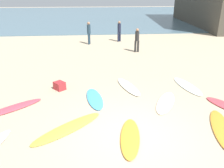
{
  "coord_description": "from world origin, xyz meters",
  "views": [
    {
      "loc": [
        -1.17,
        -5.81,
        4.01
      ],
      "look_at": [
        -0.3,
        3.32,
        0.3
      ],
      "focal_mm": 37.07,
      "sensor_mm": 36.0,
      "label": 1
    }
  ],
  "objects_px": {
    "surfboard_0": "(222,129)",
    "beachgoer_near": "(119,30)",
    "beachgoer_mid": "(137,39)",
    "beachgoer_far": "(89,32)",
    "surfboard_7": "(128,86)",
    "beach_cooler": "(60,86)",
    "surfboard_4": "(68,128)",
    "surfboard_6": "(187,86)",
    "surfboard_1": "(13,108)",
    "surfboard_3": "(95,98)",
    "surfboard_8": "(130,137)",
    "surfboard_2": "(166,102)"
  },
  "relations": [
    {
      "from": "surfboard_2",
      "to": "surfboard_3",
      "type": "bearing_deg",
      "value": -165.0
    },
    {
      "from": "surfboard_8",
      "to": "beach_cooler",
      "type": "relative_size",
      "value": 4.46
    },
    {
      "from": "surfboard_1",
      "to": "surfboard_3",
      "type": "xyz_separation_m",
      "value": [
        3.0,
        0.53,
        0.0
      ]
    },
    {
      "from": "surfboard_7",
      "to": "beachgoer_far",
      "type": "height_order",
      "value": "beachgoer_far"
    },
    {
      "from": "surfboard_0",
      "to": "beachgoer_near",
      "type": "xyz_separation_m",
      "value": [
        -1.52,
        13.69,
        0.91
      ]
    },
    {
      "from": "surfboard_1",
      "to": "beachgoer_far",
      "type": "bearing_deg",
      "value": -53.31
    },
    {
      "from": "surfboard_0",
      "to": "surfboard_2",
      "type": "height_order",
      "value": "surfboard_0"
    },
    {
      "from": "surfboard_7",
      "to": "beachgoer_far",
      "type": "relative_size",
      "value": 1.25
    },
    {
      "from": "surfboard_3",
      "to": "surfboard_8",
      "type": "bearing_deg",
      "value": 101.83
    },
    {
      "from": "surfboard_0",
      "to": "beachgoer_mid",
      "type": "bearing_deg",
      "value": 112.56
    },
    {
      "from": "surfboard_4",
      "to": "surfboard_6",
      "type": "xyz_separation_m",
      "value": [
        5.06,
        2.95,
        -0.0
      ]
    },
    {
      "from": "surfboard_3",
      "to": "beachgoer_mid",
      "type": "height_order",
      "value": "beachgoer_mid"
    },
    {
      "from": "surfboard_8",
      "to": "beach_cooler",
      "type": "distance_m",
      "value": 4.57
    },
    {
      "from": "surfboard_6",
      "to": "beach_cooler",
      "type": "bearing_deg",
      "value": 169.9
    },
    {
      "from": "surfboard_1",
      "to": "surfboard_2",
      "type": "height_order",
      "value": "surfboard_1"
    },
    {
      "from": "beachgoer_near",
      "to": "beachgoer_far",
      "type": "height_order",
      "value": "beachgoer_far"
    },
    {
      "from": "surfboard_1",
      "to": "beachgoer_mid",
      "type": "distance_m",
      "value": 10.08
    },
    {
      "from": "surfboard_1",
      "to": "surfboard_2",
      "type": "distance_m",
      "value": 5.71
    },
    {
      "from": "surfboard_4",
      "to": "surfboard_6",
      "type": "bearing_deg",
      "value": -100.68
    },
    {
      "from": "surfboard_1",
      "to": "surfboard_4",
      "type": "distance_m",
      "value": 2.61
    },
    {
      "from": "surfboard_4",
      "to": "surfboard_6",
      "type": "relative_size",
      "value": 1.16
    },
    {
      "from": "surfboard_7",
      "to": "beachgoer_near",
      "type": "bearing_deg",
      "value": -108.84
    },
    {
      "from": "surfboard_1",
      "to": "beachgoer_far",
      "type": "xyz_separation_m",
      "value": [
        2.83,
        10.84,
        0.95
      ]
    },
    {
      "from": "surfboard_0",
      "to": "beachgoer_near",
      "type": "relative_size",
      "value": 1.43
    },
    {
      "from": "surfboard_2",
      "to": "surfboard_8",
      "type": "xyz_separation_m",
      "value": [
        -1.74,
        -2.13,
        0.0
      ]
    },
    {
      "from": "surfboard_4",
      "to": "beachgoer_far",
      "type": "height_order",
      "value": "beachgoer_far"
    },
    {
      "from": "surfboard_8",
      "to": "beachgoer_far",
      "type": "distance_m",
      "value": 13.11
    },
    {
      "from": "surfboard_6",
      "to": "beachgoer_near",
      "type": "relative_size",
      "value": 1.31
    },
    {
      "from": "surfboard_1",
      "to": "surfboard_7",
      "type": "bearing_deg",
      "value": -108.92
    },
    {
      "from": "beachgoer_near",
      "to": "surfboard_1",
      "type": "bearing_deg",
      "value": -152.14
    },
    {
      "from": "surfboard_1",
      "to": "beach_cooler",
      "type": "relative_size",
      "value": 4.88
    },
    {
      "from": "surfboard_0",
      "to": "surfboard_8",
      "type": "bearing_deg",
      "value": -158.33
    },
    {
      "from": "surfboard_1",
      "to": "beachgoer_near",
      "type": "xyz_separation_m",
      "value": [
        5.37,
        11.67,
        0.91
      ]
    },
    {
      "from": "beachgoer_far",
      "to": "beach_cooler",
      "type": "xyz_separation_m",
      "value": [
        -1.32,
        -9.17,
        -0.81
      ]
    },
    {
      "from": "beachgoer_mid",
      "to": "surfboard_4",
      "type": "bearing_deg",
      "value": 61.99
    },
    {
      "from": "beach_cooler",
      "to": "surfboard_0",
      "type": "bearing_deg",
      "value": -34.43
    },
    {
      "from": "surfboard_2",
      "to": "beachgoer_near",
      "type": "distance_m",
      "value": 11.77
    },
    {
      "from": "surfboard_2",
      "to": "beachgoer_far",
      "type": "distance_m",
      "value": 11.31
    },
    {
      "from": "beachgoer_far",
      "to": "beachgoer_near",
      "type": "bearing_deg",
      "value": -55.19
    },
    {
      "from": "beachgoer_near",
      "to": "beachgoer_far",
      "type": "distance_m",
      "value": 2.67
    },
    {
      "from": "surfboard_0",
      "to": "beachgoer_far",
      "type": "relative_size",
      "value": 1.38
    },
    {
      "from": "surfboard_3",
      "to": "beach_cooler",
      "type": "height_order",
      "value": "beach_cooler"
    },
    {
      "from": "beachgoer_near",
      "to": "beachgoer_far",
      "type": "bearing_deg",
      "value": 160.75
    },
    {
      "from": "surfboard_4",
      "to": "beach_cooler",
      "type": "xyz_separation_m",
      "value": [
        -0.62,
        3.18,
        0.14
      ]
    },
    {
      "from": "surfboard_0",
      "to": "surfboard_1",
      "type": "height_order",
      "value": "surfboard_1"
    },
    {
      "from": "surfboard_4",
      "to": "beach_cooler",
      "type": "height_order",
      "value": "beach_cooler"
    },
    {
      "from": "beachgoer_mid",
      "to": "beachgoer_far",
      "type": "relative_size",
      "value": 0.93
    },
    {
      "from": "surfboard_3",
      "to": "surfboard_6",
      "type": "height_order",
      "value": "surfboard_3"
    },
    {
      "from": "surfboard_0",
      "to": "surfboard_8",
      "type": "relative_size",
      "value": 1.19
    },
    {
      "from": "beachgoer_mid",
      "to": "beach_cooler",
      "type": "distance_m",
      "value": 7.84
    }
  ]
}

